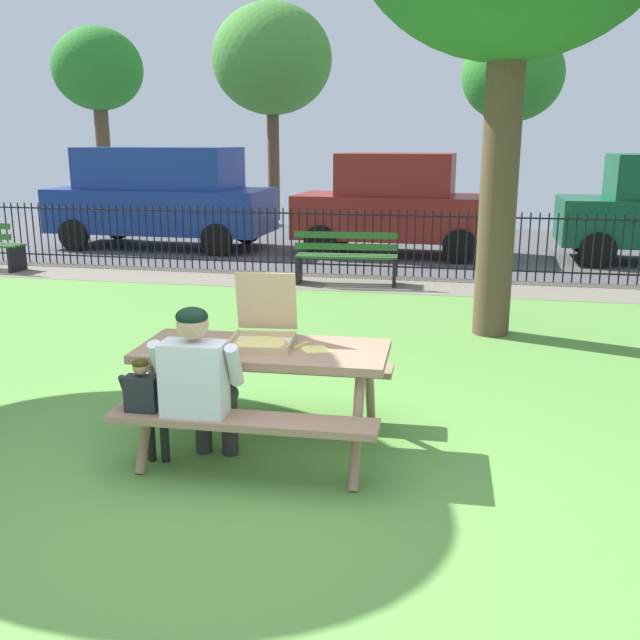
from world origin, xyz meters
name	(u,v)px	position (x,y,z in m)	size (l,w,h in m)	color
ground	(297,399)	(0.00, 2.00, -0.01)	(28.00, 12.00, 0.02)	#639E45
cobblestone_walkway	(375,284)	(0.00, 7.30, 0.00)	(28.00, 1.40, 0.01)	gray
street_asphalt	(400,246)	(0.00, 11.58, -0.01)	(28.00, 7.14, 0.01)	#515154
picnic_table_foreground	(264,370)	(0.00, 0.97, 0.60)	(1.85, 1.54, 0.79)	#A47B61
pizza_box_open	(263,331)	(-0.03, 1.07, 0.87)	(0.50, 0.56, 0.51)	tan
pizza_slice_on_table	(312,348)	(0.36, 1.01, 0.78)	(0.29, 0.24, 0.02)	#F5DE75
adult_at_table	(199,382)	(-0.30, 0.46, 0.66)	(0.62, 0.60, 1.19)	#2C2C2C
child_at_table	(147,402)	(-0.66, 0.42, 0.50)	(0.32, 0.31, 0.83)	black
iron_fence_streetside	(381,243)	(0.00, 8.00, 0.56)	(20.60, 0.03, 1.11)	black
park_bench_center	(346,258)	(-0.44, 7.17, 0.42)	(1.63, 0.58, 0.85)	#2D5F2A
parked_car_far_left	(161,195)	(-4.95, 10.39, 1.10)	(4.64, 2.04, 2.08)	navy
parked_car_left	(396,203)	(-0.01, 10.39, 1.01)	(3.96, 1.95, 1.98)	maroon
far_tree_left	(98,72)	(-9.22, 16.01, 4.12)	(2.57, 2.57, 5.36)	brown
far_tree_midleft	(272,60)	(-4.04, 16.01, 4.33)	(3.27, 3.27, 5.83)	brown
far_tree_center	(513,78)	(2.34, 16.01, 3.76)	(2.58, 2.58, 5.00)	brown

